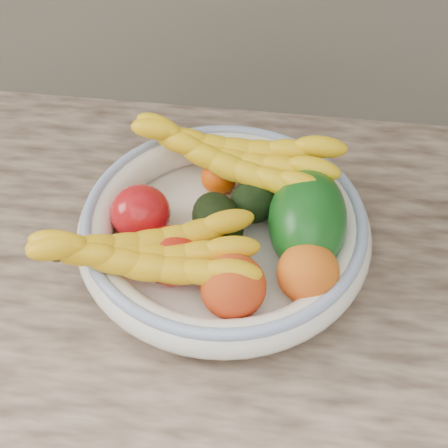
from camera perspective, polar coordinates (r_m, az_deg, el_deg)
kitchen_counter at (r=1.32m, az=0.14°, el=-13.84°), size 2.44×0.66×1.40m
fruit_bowl at (r=0.91m, az=-0.00°, el=-0.49°), size 0.39×0.39×0.08m
clementine_back_left at (r=0.97m, az=-0.41°, el=3.92°), size 0.05×0.05×0.05m
clementine_back_right at (r=0.98m, az=3.25°, el=4.32°), size 0.06×0.06×0.05m
tomato_left at (r=0.92m, az=-6.95°, el=0.93°), size 0.10×0.10×0.07m
tomato_near_left at (r=0.87m, az=-4.34°, el=-2.65°), size 0.09×0.09×0.07m
avocado_center at (r=0.90m, az=-0.53°, el=0.19°), size 0.10×0.11×0.06m
avocado_right at (r=0.93m, az=2.93°, el=2.14°), size 0.11×0.11×0.06m
green_mango at (r=0.89m, az=6.93°, el=0.37°), size 0.14×0.16×0.14m
peach_front at (r=0.83m, az=0.75°, el=-5.23°), size 0.09×0.09×0.08m
peach_right at (r=0.84m, az=6.99°, el=-4.06°), size 0.10×0.10×0.08m
banana_bunch_back at (r=0.95m, az=0.73°, el=5.28°), size 0.33×0.18×0.09m
banana_bunch_front at (r=0.84m, az=-6.49°, el=-2.79°), size 0.31×0.17×0.08m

